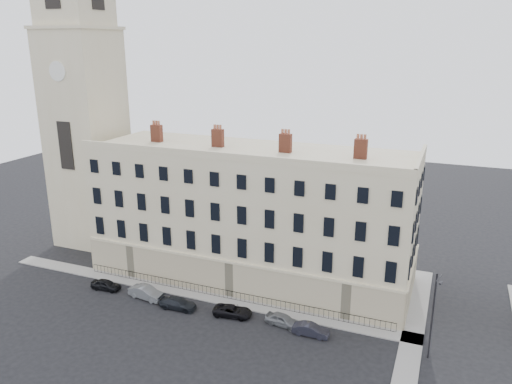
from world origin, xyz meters
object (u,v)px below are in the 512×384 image
at_px(car_c, 178,303).
at_px(car_f, 311,330).
at_px(streetlamp, 433,313).
at_px(car_d, 233,311).
at_px(car_e, 283,320).
at_px(car_b, 146,293).
at_px(car_a, 106,285).

xyz_separation_m(car_c, car_f, (14.04, 0.34, -0.01)).
relative_size(car_f, streetlamp, 0.43).
distance_m(car_f, streetlamp, 11.14).
relative_size(car_d, car_e, 1.12).
bearing_deg(car_d, car_e, -94.66).
bearing_deg(streetlamp, car_e, -166.78).
distance_m(car_d, car_f, 8.22).
distance_m(car_b, car_e, 15.25).
relative_size(car_d, car_f, 1.14).
bearing_deg(car_a, car_e, -93.07).
height_order(car_e, car_f, car_e).
relative_size(car_b, car_d, 1.04).
distance_m(car_b, streetlamp, 28.92).
relative_size(car_a, streetlamp, 0.42).
bearing_deg(streetlamp, car_a, -165.31).
height_order(car_a, car_d, car_a).
distance_m(car_a, car_d, 15.35).
bearing_deg(car_c, car_d, -85.28).
height_order(car_b, car_d, car_b).
xyz_separation_m(car_c, car_e, (11.05, 0.99, 0.02)).
height_order(car_d, car_e, car_e).
bearing_deg(car_d, car_a, 83.37).
bearing_deg(car_f, streetlamp, -88.69).
distance_m(car_c, car_f, 14.05).
distance_m(car_e, car_f, 3.06).
bearing_deg(car_b, car_a, 96.74).
relative_size(car_b, car_c, 1.03).
bearing_deg(streetlamp, car_b, -165.24).
bearing_deg(car_a, car_c, -97.85).
relative_size(car_c, car_d, 1.01).
distance_m(car_b, car_c, 4.24).
bearing_deg(car_a, streetlamp, -94.03).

